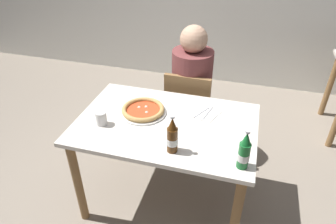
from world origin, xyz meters
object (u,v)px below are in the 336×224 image
Objects in this scene: beer_bottle_left at (172,137)px; paper_cup at (101,118)px; chair_behind_table at (189,109)px; dining_table_main at (166,136)px; diner_seated at (191,96)px; napkin_with_cutlery at (204,113)px; pizza_margherita_near at (143,110)px; beer_bottle_center at (244,152)px.

beer_bottle_left reaches higher than paper_cup.
chair_behind_table reaches higher than paper_cup.
paper_cup reaches higher than dining_table_main.
chair_behind_table is 0.11m from diner_seated.
beer_bottle_left is 1.05× the size of napkin_with_cutlery.
pizza_margherita_near is 1.32× the size of beer_bottle_left.
beer_bottle_left is at bearing -104.31° from napkin_with_cutlery.
pizza_margherita_near is (-0.22, -0.59, 0.19)m from diner_seated.
dining_table_main is 12.63× the size of paper_cup.
paper_cup is (-0.40, -0.14, 0.16)m from dining_table_main.
napkin_with_cutlery is at bearing 75.69° from beer_bottle_left.
pizza_margherita_near is (-0.22, -0.54, 0.29)m from chair_behind_table.
paper_cup is at bearing -161.23° from dining_table_main.
beer_bottle_center reaches higher than chair_behind_table.
beer_bottle_left is (0.08, -0.88, 0.37)m from chair_behind_table.
beer_bottle_left is (0.08, -0.93, 0.27)m from diner_seated.
diner_seated is 0.66m from pizza_margherita_near.
paper_cup is (-0.93, 0.15, -0.06)m from beer_bottle_center.
pizza_margherita_near is (-0.19, 0.07, 0.13)m from dining_table_main.
paper_cup reaches higher than napkin_with_cutlery.
beer_bottle_left is at bearing 96.37° from chair_behind_table.
diner_seated is 0.93m from paper_cup.
beer_bottle_left is at bearing -14.11° from paper_cup.
paper_cup is (-0.52, 0.13, -0.06)m from beer_bottle_left.
beer_bottle_center reaches higher than dining_table_main.
beer_bottle_left is 0.47m from napkin_with_cutlery.
diner_seated is at bearing -90.44° from chair_behind_table.
chair_behind_table is 3.44× the size of beer_bottle_center.
dining_table_main is 5.12× the size of napkin_with_cutlery.
diner_seated is at bearing 117.07° from beer_bottle_center.
chair_behind_table is at bearing 59.60° from paper_cup.
chair_behind_table is (0.03, 0.61, -0.15)m from dining_table_main.
pizza_margherita_near is 1.39× the size of napkin_with_cutlery.
beer_bottle_center reaches higher than paper_cup.
napkin_with_cutlery is 0.71m from paper_cup.
beer_bottle_left reaches higher than pizza_margherita_near.
chair_behind_table is 0.96m from beer_bottle_left.
pizza_margherita_near is at bearing -110.52° from diner_seated.
diner_seated is 4.89× the size of beer_bottle_left.
diner_seated is 0.55m from napkin_with_cutlery.
diner_seated reaches higher than paper_cup.
chair_behind_table is at bearing -91.54° from diner_seated.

